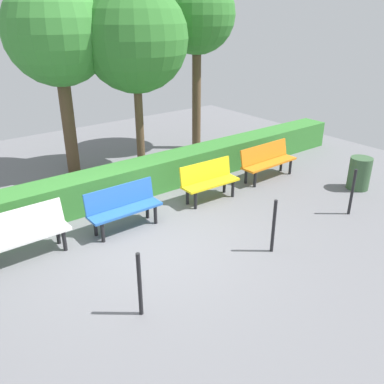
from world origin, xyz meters
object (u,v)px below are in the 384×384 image
object	(u,v)px
bench_orange	(267,160)
tree_far	(57,34)
trash_bin	(359,173)
bench_yellow	(209,180)
tree_near	(197,16)
bench_blue	(123,206)
tree_mid	(135,39)
bench_white	(22,232)

from	to	relation	value
bench_orange	tree_far	xyz separation A→B (m)	(3.75, -3.30, 2.94)
trash_bin	bench_orange	bearing A→B (deg)	-55.85
bench_yellow	tree_far	xyz separation A→B (m)	(1.76, -3.40, 2.95)
tree_near	bench_blue	bearing A→B (deg)	36.56
bench_yellow	tree_near	world-z (taller)	tree_near
bench_blue	tree_mid	world-z (taller)	tree_mid
bench_yellow	trash_bin	xyz separation A→B (m)	(-3.22, 1.71, -0.09)
bench_yellow	bench_white	world-z (taller)	bench_yellow
bench_yellow	bench_white	xyz separation A→B (m)	(4.02, -0.11, 0.00)
bench_blue	trash_bin	xyz separation A→B (m)	(-5.38, 1.69, -0.09)
bench_white	tree_far	distance (m)	4.96
bench_yellow	tree_far	size ratio (longest dim) A/B	0.29
bench_orange	bench_yellow	distance (m)	2.00
trash_bin	bench_white	bearing A→B (deg)	-14.14
tree_near	tree_mid	bearing A→B (deg)	14.87
tree_mid	tree_far	bearing A→B (deg)	-29.48
tree_near	trash_bin	distance (m)	6.02
bench_white	tree_far	bearing A→B (deg)	-125.27
bench_orange	bench_blue	distance (m)	4.16
trash_bin	tree_mid	bearing A→B (deg)	-50.91
bench_yellow	trash_bin	bearing A→B (deg)	153.72
bench_orange	trash_bin	xyz separation A→B (m)	(-1.23, 1.81, -0.10)
bench_blue	tree_far	size ratio (longest dim) A/B	0.31
tree_mid	trash_bin	distance (m)	6.19
bench_white	trash_bin	bearing A→B (deg)	165.12
bench_blue	tree_far	distance (m)	4.53
bench_yellow	trash_bin	size ratio (longest dim) A/B	1.77
bench_white	tree_near	size ratio (longest dim) A/B	0.31
bench_blue	trash_bin	size ratio (longest dim) A/B	1.88
trash_bin	tree_near	bearing A→B (deg)	-77.29
tree_near	tree_mid	distance (m)	2.47
tree_near	tree_far	size ratio (longest dim) A/B	1.04
bench_blue	tree_near	size ratio (longest dim) A/B	0.30
bench_yellow	bench_white	distance (m)	4.02
tree_mid	bench_orange	bearing A→B (deg)	132.38
tree_far	trash_bin	distance (m)	7.75
bench_blue	bench_yellow	bearing A→B (deg)	-179.92
bench_blue	trash_bin	bearing A→B (deg)	162.04
tree_near	trash_bin	size ratio (longest dim) A/B	6.29
bench_white	tree_near	distance (m)	7.60
bench_blue	bench_white	size ratio (longest dim) A/B	0.95
bench_orange	tree_near	xyz separation A→B (m)	(-0.13, -3.06, 3.28)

